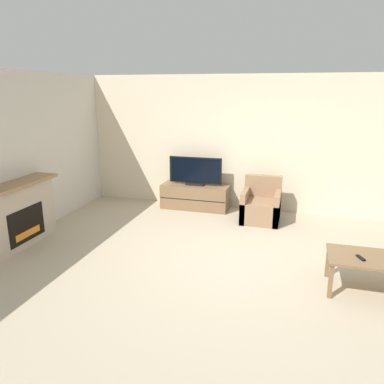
# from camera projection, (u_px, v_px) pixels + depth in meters

# --- Properties ---
(ground_plane) EXTENTS (24.00, 24.00, 0.00)m
(ground_plane) POSITION_uv_depth(u_px,v_px,m) (229.00, 262.00, 5.40)
(ground_plane) COLOR tan
(wall_back) EXTENTS (12.00, 0.06, 2.70)m
(wall_back) POSITION_uv_depth(u_px,v_px,m) (255.00, 144.00, 7.49)
(wall_back) COLOR beige
(wall_back) RESTS_ON ground
(wall_left) EXTENTS (0.06, 12.00, 2.70)m
(wall_left) POSITION_uv_depth(u_px,v_px,m) (14.00, 158.00, 5.98)
(wall_left) COLOR beige
(wall_left) RESTS_ON ground
(fireplace) EXTENTS (0.46, 1.55, 1.02)m
(fireplace) POSITION_uv_depth(u_px,v_px,m) (17.00, 214.00, 5.85)
(fireplace) COLOR #B7A893
(fireplace) RESTS_ON ground
(tv_stand) EXTENTS (1.39, 0.52, 0.50)m
(tv_stand) POSITION_uv_depth(u_px,v_px,m) (195.00, 197.00, 7.78)
(tv_stand) COLOR brown
(tv_stand) RESTS_ON ground
(tv) EXTENTS (1.10, 0.18, 0.58)m
(tv) POSITION_uv_depth(u_px,v_px,m) (195.00, 172.00, 7.64)
(tv) COLOR black
(tv) RESTS_ON tv_stand
(armchair) EXTENTS (0.70, 0.76, 0.82)m
(armchair) POSITION_uv_depth(u_px,v_px,m) (261.00, 206.00, 7.06)
(armchair) COLOR #937051
(armchair) RESTS_ON ground
(coffee_table) EXTENTS (0.88, 0.63, 0.46)m
(coffee_table) POSITION_uv_depth(u_px,v_px,m) (365.00, 261.00, 4.53)
(coffee_table) COLOR brown
(coffee_table) RESTS_ON ground
(remote) EXTENTS (0.10, 0.15, 0.02)m
(remote) POSITION_uv_depth(u_px,v_px,m) (361.00, 258.00, 4.47)
(remote) COLOR black
(remote) RESTS_ON coffee_table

